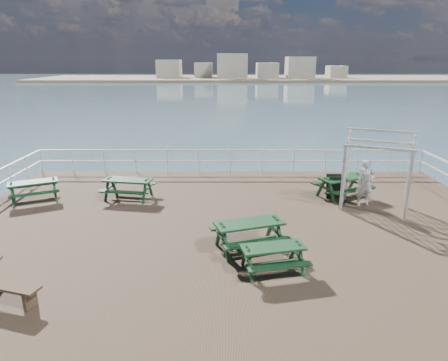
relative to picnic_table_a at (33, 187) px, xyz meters
The scene contains 12 objects.
ground 8.03m from the picnic_table_a, 21.86° to the right, with size 18.00×14.00×0.30m, color brown.
sea_backdrop 132.60m from the picnic_table_a, 81.34° to the left, with size 300.00×300.00×9.20m.
railing 7.37m from the picnic_table_a, ahead, with size 17.77×13.76×1.10m.
picnic_table_a is the anchor object (origin of this frame).
picnic_table_b 3.50m from the picnic_table_a, ahead, with size 1.98×1.69×0.86m.
picnic_table_c 11.68m from the picnic_table_a, ahead, with size 2.32×2.15×0.91m.
picnic_table_d 8.80m from the picnic_table_a, 27.03° to the right, with size 2.27×2.04×0.92m.
picnic_table_e 9.84m from the picnic_table_a, 31.86° to the right, with size 1.82×1.59×0.77m.
flat_bench_far 7.04m from the picnic_table_a, 69.81° to the right, with size 1.67×0.83×0.47m.
trellis_arbor 12.47m from the picnic_table_a, ahead, with size 2.57×2.02×2.82m.
sandwich_board 11.31m from the picnic_table_a, ahead, with size 0.59×0.46×0.93m.
person 12.20m from the picnic_table_a, ahead, with size 0.61×0.40×1.68m, color silver.
Camera 1 is at (-0.25, -11.15, 5.10)m, focal length 32.00 mm.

